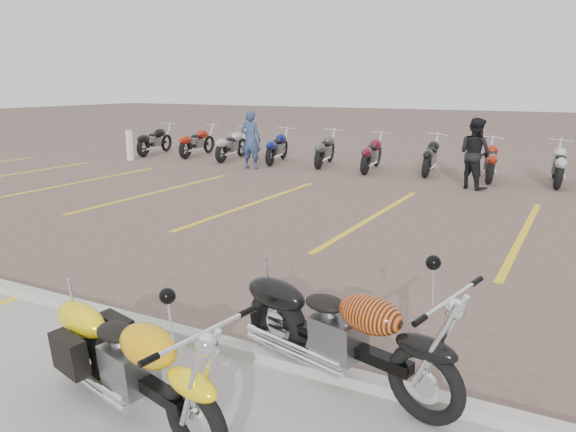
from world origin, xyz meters
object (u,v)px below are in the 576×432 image
yellow_cruiser (133,366)px  flame_cruiser (340,335)px  person_a (251,140)px  bollard (130,145)px  person_b (475,153)px

yellow_cruiser → flame_cruiser: flame_cruiser is taller
yellow_cruiser → flame_cruiser: 1.69m
person_a → bollard: size_ratio=1.75×
person_b → bollard: size_ratio=1.72×
person_b → bollard: bearing=31.6°
yellow_cruiser → person_a: size_ratio=1.20×
bollard → person_a: bearing=4.2°
person_a → person_b: bearing=170.1°
person_b → bollard: (-11.10, -0.15, -0.36)m
person_a → bollard: 4.59m
person_a → yellow_cruiser: bearing=109.9°
flame_cruiser → person_b: size_ratio=1.26×
yellow_cruiser → flame_cruiser: bearing=60.2°
flame_cruiser → person_a: bearing=141.1°
person_a → person_b: (6.53, -0.19, -0.01)m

